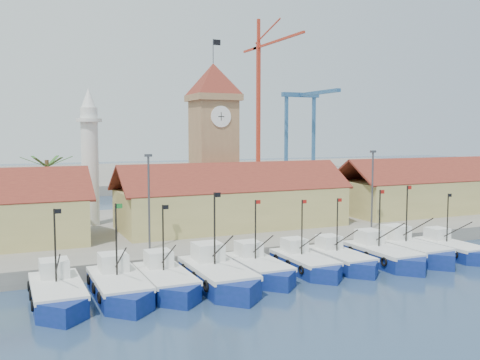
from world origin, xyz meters
name	(u,v)px	position (x,y,z in m)	size (l,w,h in m)	color
ground	(326,282)	(0.00, 0.00, 0.00)	(400.00, 400.00, 0.00)	#1B2A48
quay	(220,227)	(0.00, 24.00, 0.75)	(140.00, 32.00, 1.50)	gray
terminal	(102,176)	(0.00, 110.00, 1.00)	(240.00, 80.00, 2.00)	gray
boat_0	(58,296)	(-21.22, 2.56, 0.76)	(3.56, 9.76, 7.38)	navy
boat_1	(120,288)	(-16.77, 2.49, 0.78)	(3.64, 9.97, 7.55)	navy
boat_2	(167,282)	(-13.03, 2.75, 0.74)	(3.47, 9.50, 7.19)	navy
boat_3	(219,278)	(-8.84, 2.05, 0.84)	(3.91, 10.72, 8.11)	navy
boat_4	(260,270)	(-4.55, 3.39, 0.73)	(3.41, 9.35, 7.07)	navy
boat_5	(306,264)	(0.15, 3.42, 0.71)	(3.30, 9.03, 6.84)	navy
boat_6	(342,260)	(3.94, 3.38, 0.70)	(3.27, 8.97, 6.79)	navy
boat_7	(385,256)	(8.45, 2.80, 0.77)	(3.60, 9.87, 7.47)	navy
boat_8	(412,251)	(12.31, 3.38, 0.79)	(3.71, 10.15, 7.68)	navy
boat_9	(453,250)	(16.70, 2.46, 0.70)	(3.25, 8.90, 6.73)	navy
hall_center	(232,206)	(0.00, 20.00, 3.99)	(27.04, 10.13, 7.61)	tan
hall_right	(439,193)	(32.00, 20.00, 3.99)	(31.20, 10.13, 7.61)	tan
clock_tower	(213,137)	(0.00, 26.00, 11.96)	(5.80, 5.80, 22.70)	#A07A52
minaret	(90,156)	(-15.00, 28.00, 9.73)	(3.00, 3.00, 16.30)	silver
palm_tree	(48,189)	(-20.00, 26.00, 6.25)	(5.60, 5.03, 8.39)	brown
lamp_posts	(267,191)	(0.50, 12.00, 6.48)	(80.70, 0.25, 9.03)	#3F3F44
crane_red_right	(261,85)	(44.80, 103.18, 26.38)	(1.00, 35.76, 43.47)	#B22E1B
gantry	(306,109)	(62.00, 106.65, 20.04)	(13.00, 22.00, 23.20)	#2C5887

